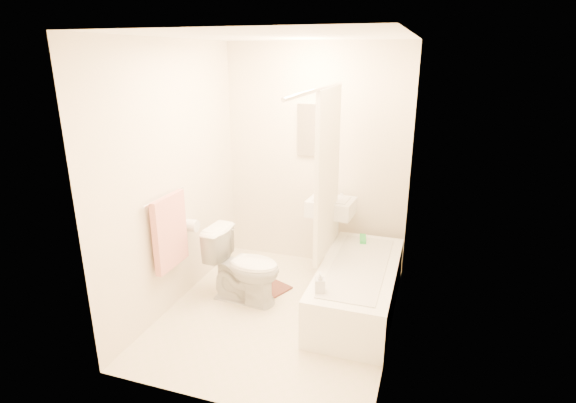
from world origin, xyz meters
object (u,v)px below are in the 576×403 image
(bathtub, at_px, (358,287))
(bath_mat, at_px, (255,286))
(sink, at_px, (331,233))
(soap_bottle, at_px, (320,283))
(toilet, at_px, (244,266))

(bathtub, xyz_separation_m, bath_mat, (-1.05, 0.07, -0.21))
(sink, height_order, soap_bottle, sink)
(bathtub, distance_m, bath_mat, 1.08)
(sink, xyz_separation_m, bathtub, (0.41, -0.65, -0.24))
(toilet, height_order, soap_bottle, toilet)
(toilet, bearing_deg, soap_bottle, -110.87)
(toilet, distance_m, bathtub, 1.08)
(toilet, relative_size, bathtub, 0.47)
(sink, bearing_deg, bath_mat, -134.25)
(toilet, distance_m, soap_bottle, 0.94)
(bath_mat, xyz_separation_m, soap_bottle, (0.83, -0.64, 0.51))
(toilet, relative_size, soap_bottle, 4.08)
(toilet, height_order, sink, sink)
(soap_bottle, bearing_deg, sink, 98.98)
(toilet, xyz_separation_m, sink, (0.64, 0.83, 0.10))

